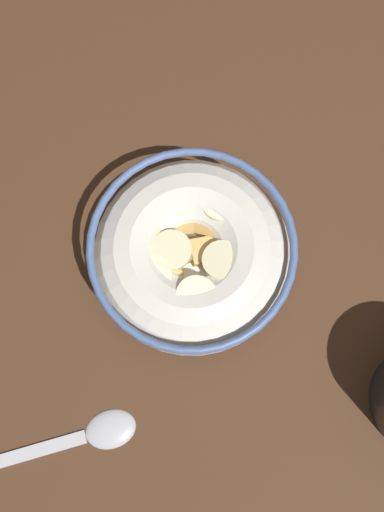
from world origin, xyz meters
TOP-DOWN VIEW (x-y plane):
  - ground_plane at (0.00, 0.00)cm, footprint 102.16×102.16cm
  - cereal_bowl at (-0.02, 0.01)cm, footprint 15.15×15.15cm
  - spoon at (-9.77, -12.73)cm, footprint 15.95×4.92cm

SIDE VIEW (x-z plane):
  - ground_plane at x=0.00cm, z-range -2.00..0.00cm
  - spoon at x=-9.77cm, z-range -0.07..0.73cm
  - cereal_bowl at x=-0.02cm, z-range 0.28..6.40cm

